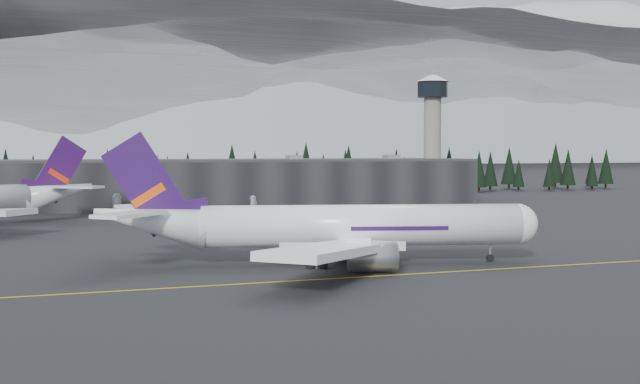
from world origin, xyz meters
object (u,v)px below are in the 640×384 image
object	(u,v)px
terminal	(188,183)
gse_vehicle_a	(117,210)
gse_vehicle_b	(254,208)
control_tower	(432,123)
jet_main	(323,227)

from	to	relation	value
terminal	gse_vehicle_a	xyz separation A→B (m)	(-20.45, -17.57, -5.64)
gse_vehicle_b	control_tower	bearing A→B (deg)	79.80
jet_main	gse_vehicle_a	distance (m)	98.92
terminal	control_tower	size ratio (longest dim) A/B	4.24
gse_vehicle_a	gse_vehicle_b	size ratio (longest dim) A/B	1.24
terminal	gse_vehicle_b	xyz separation A→B (m)	(12.43, -21.64, -5.65)
control_tower	jet_main	bearing A→B (deg)	-123.54
terminal	gse_vehicle_b	bearing A→B (deg)	-60.13
terminal	gse_vehicle_b	size ratio (longest dim) A/B	42.06
jet_main	gse_vehicle_a	size ratio (longest dim) A/B	12.35
jet_main	gse_vehicle_a	world-z (taller)	jet_main
jet_main	terminal	bearing A→B (deg)	103.14
terminal	gse_vehicle_a	distance (m)	27.54
jet_main	gse_vehicle_b	bearing A→B (deg)	95.22
gse_vehicle_b	jet_main	bearing A→B (deg)	-41.18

